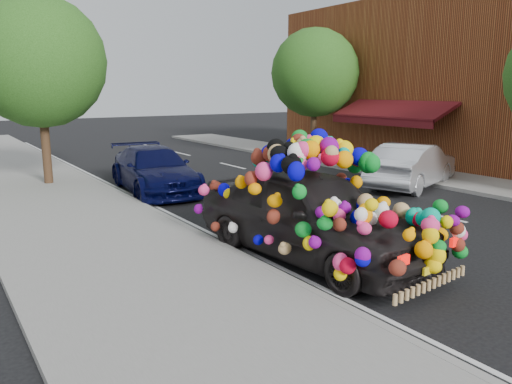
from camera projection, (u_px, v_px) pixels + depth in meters
ground at (327, 237)px, 10.90m from camera, size 100.00×100.00×0.00m
sidewalk at (138, 273)px, 8.55m from camera, size 4.00×60.00×0.12m
kerb at (235, 253)px, 9.61m from camera, size 0.15×60.00×0.13m
footpath_far at (444, 178)px, 17.79m from camera, size 3.00×40.00×0.12m
lane_markings at (432, 214)px, 12.85m from camera, size 6.00×50.00×0.01m
tree_near_sidewalk at (39, 62)px, 15.77m from camera, size 4.20×4.20×6.13m
tree_far_b at (315, 73)px, 22.61m from camera, size 4.00×4.00×5.90m
plush_art_car at (311, 195)px, 9.33m from camera, size 2.88×5.44×2.36m
navy_sedan at (154, 170)px, 15.61m from camera, size 2.44×4.98×1.39m
silver_hatchback at (412, 165)px, 16.28m from camera, size 4.68×2.90×1.46m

